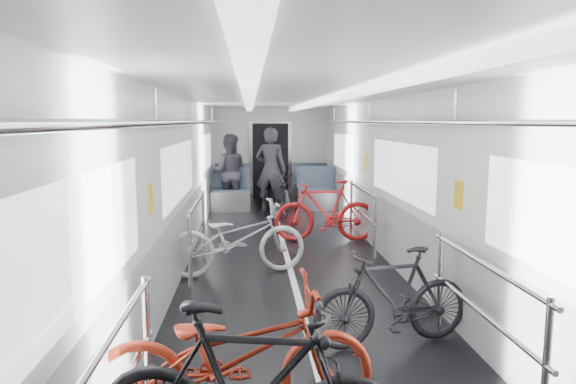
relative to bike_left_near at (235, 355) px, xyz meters
name	(u,v)px	position (x,y,z in m)	size (l,w,h in m)	color
car_shell	(283,177)	(0.66, 5.28, 0.63)	(3.02, 14.01, 2.41)	black
bike_left_near	(235,355)	(0.00, 0.00, 0.00)	(0.66, 1.91, 1.00)	maroon
bike_left_far	(237,238)	(-0.07, 3.50, -0.01)	(0.66, 1.88, 0.99)	silver
bike_right_near	(393,297)	(1.41, 1.16, -0.04)	(0.43, 1.53, 0.92)	black
bike_right_far	(326,211)	(1.41, 5.32, 0.03)	(0.50, 1.78, 1.07)	red
bike_aisle	(282,192)	(0.82, 8.11, -0.03)	(0.63, 1.80, 0.95)	black
person_standing	(271,170)	(0.58, 8.21, 0.46)	(0.70, 0.46, 1.93)	black
person_seated	(229,172)	(-0.37, 8.67, 0.38)	(0.86, 0.67, 1.77)	#312F37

